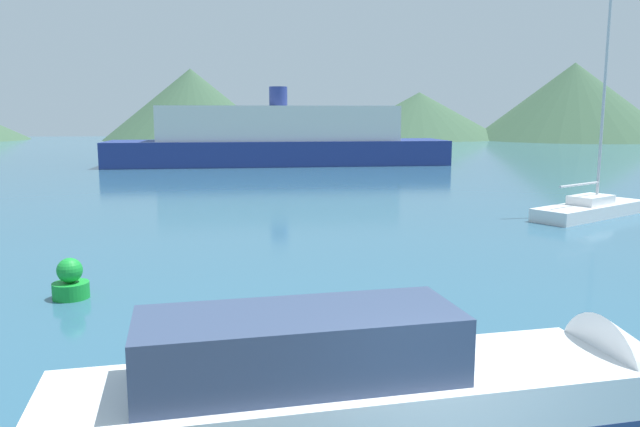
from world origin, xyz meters
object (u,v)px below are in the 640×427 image
(motorboat_near, at_px, (394,386))
(sailboat_inner, at_px, (590,206))
(ferry_distant, at_px, (279,139))
(buoy_marker, at_px, (70,282))

(motorboat_near, bearing_deg, sailboat_inner, 46.93)
(motorboat_near, xyz_separation_m, sailboat_inner, (12.28, 16.69, -0.13))
(sailboat_inner, bearing_deg, ferry_distant, 81.32)
(motorboat_near, distance_m, sailboat_inner, 20.72)
(sailboat_inner, relative_size, buoy_marker, 10.76)
(sailboat_inner, height_order, ferry_distant, sailboat_inner)
(motorboat_near, bearing_deg, ferry_distant, 82.89)
(motorboat_near, height_order, ferry_distant, ferry_distant)
(sailboat_inner, distance_m, buoy_marker, 20.99)
(motorboat_near, xyz_separation_m, buoy_marker, (-6.23, 6.78, -0.17))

